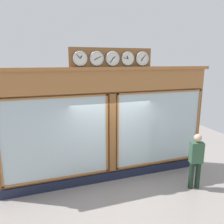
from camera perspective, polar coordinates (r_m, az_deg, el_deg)
name	(u,v)px	position (r m, az deg, el deg)	size (l,w,h in m)	color
shop_facade	(111,124)	(6.88, -0.34, -3.16)	(6.65, 0.42, 4.08)	brown
pedestrian	(196,159)	(7.07, 20.64, -11.15)	(0.40, 0.30, 1.69)	#1C2F21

